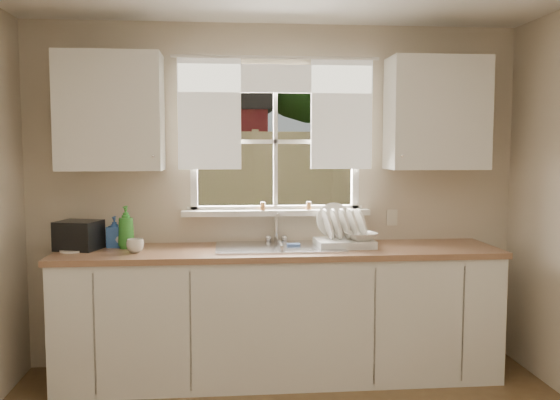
{
  "coord_description": "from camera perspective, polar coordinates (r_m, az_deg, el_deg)",
  "views": [
    {
      "loc": [
        -0.37,
        -2.35,
        1.61
      ],
      "look_at": [
        0.0,
        1.65,
        1.25
      ],
      "focal_mm": 38.0,
      "sensor_mm": 36.0,
      "label": 1
    }
  ],
  "objects": [
    {
      "name": "room_walls",
      "position": [
        2.35,
        3.84,
        -4.05
      ],
      "size": [
        3.62,
        4.02,
        2.5
      ],
      "color": "beige",
      "rests_on": "ground"
    },
    {
      "name": "window",
      "position": [
        4.37,
        -0.42,
        3.49
      ],
      "size": [
        1.38,
        0.16,
        1.06
      ],
      "color": "white",
      "rests_on": "room_walls"
    },
    {
      "name": "curtains",
      "position": [
        4.33,
        -0.37,
        9.4
      ],
      "size": [
        1.5,
        0.03,
        0.81
      ],
      "color": "white",
      "rests_on": "room_walls"
    },
    {
      "name": "base_cabinets",
      "position": [
        4.22,
        -0.04,
        -11.06
      ],
      "size": [
        3.0,
        0.62,
        0.87
      ],
      "primitive_type": "cube",
      "color": "white",
      "rests_on": "ground"
    },
    {
      "name": "countertop",
      "position": [
        4.11,
        -0.04,
        -4.96
      ],
      "size": [
        3.04,
        0.65,
        0.04
      ],
      "primitive_type": "cube",
      "color": "#956A4A",
      "rests_on": "base_cabinets"
    },
    {
      "name": "upper_cabinet_left",
      "position": [
        4.26,
        -15.99,
        8.15
      ],
      "size": [
        0.7,
        0.33,
        0.8
      ],
      "primitive_type": "cube",
      "color": "white",
      "rests_on": "room_walls"
    },
    {
      "name": "upper_cabinet_right",
      "position": [
        4.45,
        14.84,
        8.04
      ],
      "size": [
        0.7,
        0.33,
        0.8
      ],
      "primitive_type": "cube",
      "color": "white",
      "rests_on": "room_walls"
    },
    {
      "name": "wall_outlet",
      "position": [
        4.55,
        10.73,
        -1.67
      ],
      "size": [
        0.08,
        0.01,
        0.12
      ],
      "primitive_type": "cube",
      "color": "beige",
      "rests_on": "room_walls"
    },
    {
      "name": "sill_jars",
      "position": [
        4.34,
        0.57,
        -0.57
      ],
      "size": [
        0.38,
        0.04,
        0.06
      ],
      "color": "brown",
      "rests_on": "window"
    },
    {
      "name": "backyard",
      "position": [
        10.97,
        -0.23,
        14.84
      ],
      "size": [
        20.0,
        10.0,
        6.13
      ],
      "color": "#335421",
      "rests_on": "ground"
    },
    {
      "name": "sink",
      "position": [
        4.15,
        -0.08,
        -5.59
      ],
      "size": [
        0.88,
        0.52,
        0.4
      ],
      "color": "#B7B7BC",
      "rests_on": "countertop"
    },
    {
      "name": "dish_rack",
      "position": [
        4.2,
        6.13,
        -3.35
      ],
      "size": [
        0.41,
        0.32,
        0.3
      ],
      "color": "silver",
      "rests_on": "countertop"
    },
    {
      "name": "bowl",
      "position": [
        4.18,
        7.78,
        -3.47
      ],
      "size": [
        0.26,
        0.26,
        0.05
      ],
      "primitive_type": "imported",
      "rotation": [
        0.0,
        0.0,
        0.22
      ],
      "color": "silver",
      "rests_on": "dish_rack"
    },
    {
      "name": "soap_bottle_a",
      "position": [
        4.23,
        -14.6,
        -2.55
      ],
      "size": [
        0.13,
        0.13,
        0.3
      ],
      "primitive_type": "imported",
      "rotation": [
        0.0,
        0.0,
        -0.11
      ],
      "color": "#328B2D",
      "rests_on": "countertop"
    },
    {
      "name": "soap_bottle_b",
      "position": [
        4.3,
        -15.63,
        -2.97
      ],
      "size": [
        0.11,
        0.11,
        0.22
      ],
      "primitive_type": "imported",
      "rotation": [
        0.0,
        0.0,
        -0.09
      ],
      "color": "#2E5BAC",
      "rests_on": "countertop"
    },
    {
      "name": "soap_bottle_c",
      "position": [
        4.31,
        -15.06,
        -3.19
      ],
      "size": [
        0.17,
        0.17,
        0.18
      ],
      "primitive_type": "imported",
      "rotation": [
        0.0,
        0.0,
        0.25
      ],
      "color": "beige",
      "rests_on": "countertop"
    },
    {
      "name": "saucer",
      "position": [
        4.22,
        -19.37,
        -4.63
      ],
      "size": [
        0.16,
        0.16,
        0.01
      ],
      "primitive_type": "cylinder",
      "color": "white",
      "rests_on": "countertop"
    },
    {
      "name": "cup",
      "position": [
        4.07,
        -13.77,
        -4.3
      ],
      "size": [
        0.12,
        0.12,
        0.09
      ],
      "primitive_type": "imported",
      "rotation": [
        0.0,
        0.0,
        -0.05
      ],
      "color": "beige",
      "rests_on": "countertop"
    },
    {
      "name": "black_appliance",
      "position": [
        4.28,
        -18.79,
        -3.23
      ],
      "size": [
        0.33,
        0.3,
        0.2
      ],
      "primitive_type": "cube",
      "rotation": [
        0.0,
        0.0,
        -0.3
      ],
      "color": "black",
      "rests_on": "countertop"
    }
  ]
}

